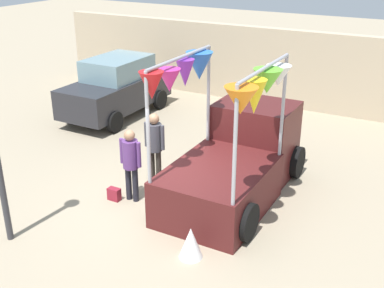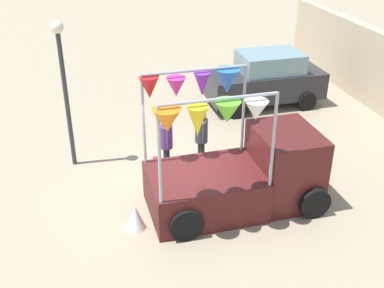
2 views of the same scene
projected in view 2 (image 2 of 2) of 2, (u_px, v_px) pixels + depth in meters
name	position (u px, v px, depth m)	size (l,w,h in m)	color
ground_plane	(180.00, 186.00, 12.39)	(60.00, 60.00, 0.00)	gray
vendor_truck	(245.00, 170.00, 11.30)	(2.46, 4.18, 3.22)	#4C1919
parked_car	(266.00, 79.00, 16.66)	(1.88, 4.00, 1.88)	#26262B
person_customer	(166.00, 140.00, 12.49)	(0.53, 0.34, 1.65)	black
person_vendor	(201.00, 134.00, 12.70)	(0.53, 0.34, 1.71)	#2D2823
handbag	(157.00, 163.00, 13.14)	(0.28, 0.16, 0.28)	maroon
street_lamp	(63.00, 75.00, 12.19)	(0.32, 0.32, 3.98)	#333338
folded_kite_bundle_white	(135.00, 217.00, 10.72)	(0.44, 0.44, 0.60)	white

